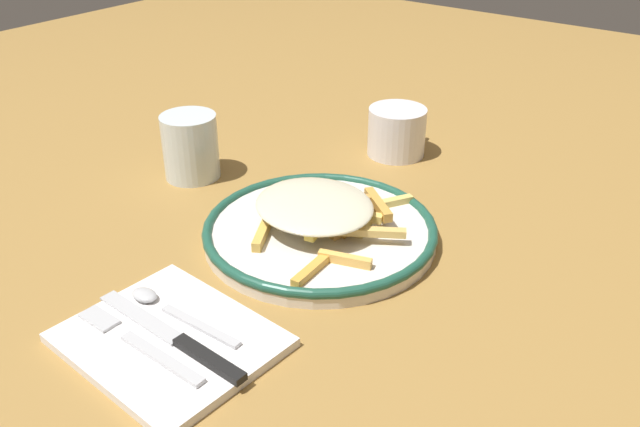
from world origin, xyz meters
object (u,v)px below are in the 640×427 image
Objects in this scene: fries_heap at (320,208)px; water_glass at (190,146)px; napkin at (170,340)px; fork at (139,344)px; spoon at (166,307)px; knife at (181,342)px; coffee_mug at (397,131)px; plate at (320,231)px.

water_glass is at bearing 84.38° from fries_heap.
napkin is (-0.26, -0.00, -0.04)m from fries_heap.
fork is 0.06m from spoon.
napkin is 2.10× the size of water_glass.
water_glass reaches higher than fork.
fork is at bearing -141.22° from water_glass.
knife is 0.06m from spoon.
fries_heap is 0.26m from napkin.
plate is at bearing -167.92° from coffee_mug.
spoon is at bearing 62.16° from knife.
knife is at bearing -171.56° from coffee_mug.
fries_heap is 0.26m from water_glass.
plate is 1.68× the size of fork.
coffee_mug is (0.25, -0.20, -0.01)m from water_glass.
knife is 1.80× the size of coffee_mug.
coffee_mug is at bearing 11.44° from fries_heap.
fries_heap reaches higher than fork.
plate is at bearing -96.92° from water_glass.
water_glass is at bearing 38.78° from fork.
plate is 1.46× the size of napkin.
fries_heap reaches higher than spoon.
fries_heap is at bearing -1.52° from fork.
plate is 0.23m from spoon.
napkin is at bearing -173.52° from coffee_mug.
water_glass is at bearing 141.54° from coffee_mug.
spoon reaches higher than fork.
fries_heap is 0.29m from coffee_mug.
coffee_mug is (0.51, 0.03, 0.02)m from spoon.
napkin is (-0.25, 0.00, -0.01)m from plate.
plate is 0.25m from knife.
spoon is 0.51m from coffee_mug.
fries_heap is 1.67× the size of spoon.
knife is at bearing -117.84° from spoon.
napkin is 0.05m from spoon.
napkin is 0.02m from knife.
fries_heap is at bearing 1.02° from napkin.
knife is 0.55m from coffee_mug.
fries_heap is 2.18× the size of coffee_mug.
knife is at bearing -49.32° from fork.
water_glass reaches higher than napkin.
fork is (-0.28, 0.01, -0.00)m from plate.
plate reaches higher than knife.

